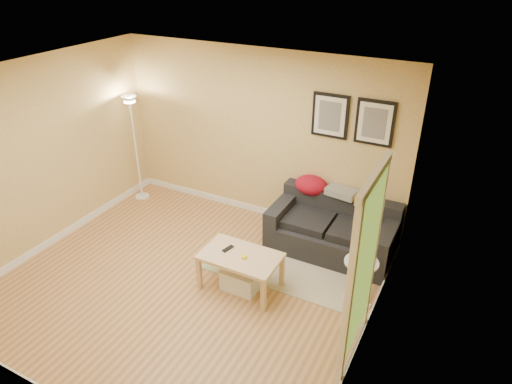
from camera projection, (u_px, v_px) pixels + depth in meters
floor at (187, 283)px, 5.83m from camera, size 4.50×4.50×0.00m
ceiling at (169, 80)px, 4.60m from camera, size 4.50×4.50×0.00m
wall_back at (259, 137)px, 6.77m from camera, size 4.50×0.00×4.50m
wall_front at (31, 299)px, 3.65m from camera, size 4.50×0.00×4.50m
wall_left at (42, 157)px, 6.13m from camera, size 0.00×4.00×4.00m
wall_right at (374, 246)px, 4.30m from camera, size 0.00×4.00×4.00m
baseboard_back at (258, 209)px, 7.36m from camera, size 4.50×0.02×0.10m
baseboard_left at (61, 235)px, 6.71m from camera, size 0.02×4.00×0.10m
baseboard_right at (359, 342)px, 4.89m from camera, size 0.02×4.00×0.10m
sofa at (332, 228)px, 6.28m from camera, size 1.70×0.90×0.75m
red_throw at (311, 185)px, 6.54m from camera, size 0.48×0.36×0.28m
plaid_throw at (342, 192)px, 6.34m from camera, size 0.45×0.32×0.10m
framed_print_left at (330, 116)px, 6.08m from camera, size 0.50×0.04×0.60m
framed_print_right at (375, 123)px, 5.83m from camera, size 0.50×0.04×0.60m
area_rug at (306, 277)px, 5.92m from camera, size 1.25×0.85×0.01m
green_runner at (225, 263)px, 6.19m from camera, size 0.70×0.50×0.01m
coffee_table at (241, 271)px, 5.66m from camera, size 1.09×0.84×0.48m
remote_control at (228, 249)px, 5.64m from camera, size 0.09×0.17×0.02m
tape_roll at (244, 257)px, 5.48m from camera, size 0.07×0.07×0.03m
storage_bin at (241, 279)px, 5.67m from camera, size 0.46×0.34×0.28m
side_table at (359, 282)px, 5.37m from camera, size 0.40×0.40×0.61m
book_stack at (362, 258)px, 5.21m from camera, size 0.25×0.30×0.08m
floor_lamp at (136, 152)px, 7.43m from camera, size 0.23×0.23×1.77m
doorway at (361, 277)px, 4.33m from camera, size 0.12×1.01×2.13m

